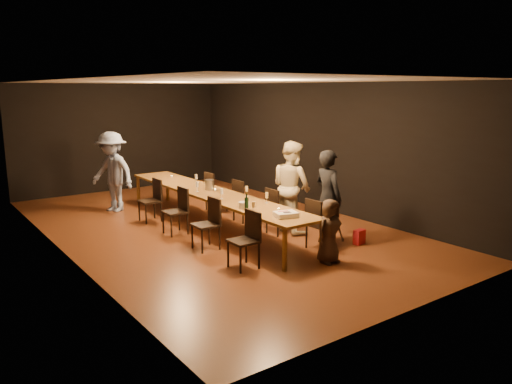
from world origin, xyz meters
TOP-DOWN VIEW (x-y plane):
  - ground at (0.00, 0.00)m, footprint 10.00×10.00m
  - room_shell at (0.00, 0.00)m, footprint 6.04×10.04m
  - table at (0.00, 0.00)m, footprint 0.90×6.00m
  - chair_right_0 at (0.85, -2.40)m, footprint 0.42×0.42m
  - chair_right_1 at (0.85, -1.20)m, footprint 0.42×0.42m
  - chair_right_2 at (0.85, 0.00)m, footprint 0.42×0.42m
  - chair_right_3 at (0.85, 1.20)m, footprint 0.42×0.42m
  - chair_left_0 at (-0.85, -2.40)m, footprint 0.42×0.42m
  - chair_left_1 at (-0.85, -1.20)m, footprint 0.42×0.42m
  - chair_left_2 at (-0.85, 0.00)m, footprint 0.42×0.42m
  - chair_left_3 at (-0.85, 1.20)m, footprint 0.42×0.42m
  - woman_birthday at (1.15, -2.25)m, footprint 0.47×0.67m
  - woman_tan at (1.15, -1.21)m, footprint 0.71×0.90m
  - man_blue at (-1.15, 2.58)m, footprint 1.13×1.39m
  - child at (0.46, -3.02)m, footprint 0.53×0.35m
  - gift_bag_red at (1.62, -2.63)m, footprint 0.25×0.16m
  - gift_bag_blue at (1.32, -2.12)m, footprint 0.28×0.24m
  - birthday_cake at (-0.04, -2.49)m, footprint 0.43×0.38m
  - plate_stack at (-0.25, -1.55)m, footprint 0.25×0.25m
  - champagne_bottle at (-0.26, -1.65)m, footprint 0.10×0.10m
  - ice_bucket at (0.09, 0.24)m, footprint 0.23×0.23m
  - wineglass_0 at (-0.34, -1.97)m, footprint 0.06×0.06m
  - wineglass_1 at (0.32, -1.47)m, footprint 0.06×0.06m
  - wineglass_2 at (-0.17, -0.67)m, footprint 0.06×0.06m
  - wineglass_3 at (0.37, -0.75)m, footprint 0.06×0.06m
  - wineglass_4 at (-0.21, 0.22)m, footprint 0.06×0.06m
  - wineglass_5 at (0.23, 1.05)m, footprint 0.06×0.06m
  - tealight_near at (0.15, -2.04)m, footprint 0.05×0.05m
  - tealight_mid at (0.15, 0.10)m, footprint 0.05×0.05m
  - tealight_far at (0.15, 2.12)m, footprint 0.05×0.05m

SIDE VIEW (x-z plane):
  - ground at x=0.00m, z-range 0.00..0.00m
  - gift_bag_red at x=1.62m, z-range 0.00..0.28m
  - gift_bag_blue at x=1.32m, z-range 0.00..0.29m
  - chair_right_0 at x=0.85m, z-range 0.00..0.93m
  - chair_right_1 at x=0.85m, z-range 0.00..0.93m
  - chair_right_2 at x=0.85m, z-range 0.00..0.93m
  - chair_right_3 at x=0.85m, z-range 0.00..0.93m
  - chair_left_0 at x=-0.85m, z-range 0.00..0.93m
  - chair_left_1 at x=-0.85m, z-range 0.00..0.93m
  - chair_left_2 at x=-0.85m, z-range 0.00..0.93m
  - chair_left_3 at x=-0.85m, z-range 0.00..0.93m
  - child at x=0.46m, z-range 0.00..1.08m
  - table at x=0.00m, z-range 0.33..1.08m
  - tealight_near at x=0.15m, z-range 0.75..0.78m
  - tealight_mid at x=0.15m, z-range 0.75..0.78m
  - tealight_far at x=0.15m, z-range 0.75..0.78m
  - birthday_cake at x=-0.04m, z-range 0.75..0.84m
  - plate_stack at x=-0.25m, z-range 0.75..0.86m
  - wineglass_0 at x=-0.34m, z-range 0.75..0.96m
  - wineglass_1 at x=0.32m, z-range 0.75..0.96m
  - wineglass_2 at x=-0.17m, z-range 0.75..0.96m
  - wineglass_3 at x=0.37m, z-range 0.75..0.96m
  - wineglass_4 at x=-0.21m, z-range 0.75..0.96m
  - wineglass_5 at x=0.23m, z-range 0.75..0.96m
  - ice_bucket at x=0.09m, z-range 0.75..0.97m
  - woman_birthday at x=1.15m, z-range 0.00..1.77m
  - champagne_bottle at x=-0.26m, z-range 0.75..1.06m
  - woman_tan at x=1.15m, z-range 0.00..1.85m
  - man_blue at x=-1.15m, z-range 0.00..1.88m
  - room_shell at x=0.00m, z-range 0.57..3.59m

